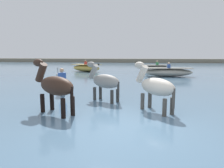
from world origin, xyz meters
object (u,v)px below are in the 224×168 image
at_px(horse_flank_dark_bay, 55,87).
at_px(horse_trailing_pinto, 155,88).
at_px(horse_lead_grey, 104,82).
at_px(person_wading_mid, 62,85).
at_px(boat_near_port, 168,72).
at_px(boat_far_offshore, 157,68).
at_px(channel_buoy, 58,75).
at_px(boat_mid_channel, 86,68).

bearing_deg(horse_flank_dark_bay, horse_trailing_pinto, 12.72).
xyz_separation_m(horse_lead_grey, person_wading_mid, (-2.19, 1.02, -0.29)).
distance_m(horse_lead_grey, boat_near_port, 10.29).
distance_m(boat_far_offshore, channel_buoy, 10.83).
relative_size(horse_lead_grey, person_wading_mid, 1.20).
bearing_deg(horse_lead_grey, person_wading_mid, 154.92).
height_order(horse_trailing_pinto, boat_far_offshore, horse_trailing_pinto).
xyz_separation_m(horse_trailing_pinto, boat_near_port, (1.79, 10.85, -0.41)).
bearing_deg(boat_near_port, horse_flank_dark_bay, -112.97).
bearing_deg(horse_trailing_pinto, horse_lead_grey, 146.67).
xyz_separation_m(horse_flank_dark_bay, boat_far_offshore, (4.31, 16.51, -0.47)).
distance_m(horse_trailing_pinto, boat_mid_channel, 16.02).
distance_m(boat_mid_channel, person_wading_mid, 12.61).
xyz_separation_m(horse_flank_dark_bay, person_wading_mid, (-0.99, 2.98, -0.38)).
xyz_separation_m(horse_lead_grey, boat_mid_channel, (-4.53, 13.41, -0.35)).
bearing_deg(boat_near_port, channel_buoy, -168.31).
xyz_separation_m(boat_far_offshore, boat_near_port, (0.58, -4.96, 0.00)).
xyz_separation_m(horse_lead_grey, boat_near_port, (3.69, 9.60, -0.38)).
bearing_deg(person_wading_mid, boat_far_offshore, 68.61).
relative_size(horse_trailing_pinto, boat_far_offshore, 0.58).
distance_m(boat_far_offshore, boat_near_port, 4.99).
distance_m(boat_mid_channel, boat_near_port, 9.07).
relative_size(horse_lead_grey, boat_mid_channel, 0.52).
relative_size(boat_mid_channel, person_wading_mid, 2.29).
bearing_deg(person_wading_mid, horse_trailing_pinto, -29.09).
relative_size(horse_flank_dark_bay, boat_near_port, 0.52).
height_order(horse_lead_grey, boat_near_port, horse_lead_grey).
xyz_separation_m(horse_trailing_pinto, person_wading_mid, (-4.10, 2.28, -0.32)).
xyz_separation_m(boat_near_port, person_wading_mid, (-5.88, -8.57, 0.09)).
height_order(boat_far_offshore, channel_buoy, boat_far_offshore).
xyz_separation_m(horse_lead_grey, horse_trailing_pinto, (1.91, -1.25, 0.03)).
distance_m(person_wading_mid, channel_buoy, 7.40).
distance_m(horse_lead_grey, horse_trailing_pinto, 2.28).
bearing_deg(boat_mid_channel, person_wading_mid, -79.31).
xyz_separation_m(horse_trailing_pinto, boat_far_offshore, (1.20, 15.81, -0.41)).
bearing_deg(boat_far_offshore, horse_lead_grey, -102.06).
bearing_deg(horse_flank_dark_bay, channel_buoy, 112.96).
bearing_deg(person_wading_mid, boat_near_port, 55.54).
bearing_deg(boat_mid_channel, channel_buoy, -97.81).
bearing_deg(person_wading_mid, boat_mid_channel, 100.69).
height_order(horse_flank_dark_bay, boat_far_offshore, horse_flank_dark_bay).
distance_m(horse_trailing_pinto, boat_far_offshore, 15.86).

